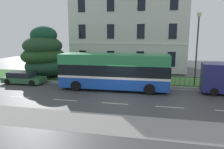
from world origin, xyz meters
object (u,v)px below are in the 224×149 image
at_px(single_decker_bus, 114,71).
at_px(parked_hatchback_00, 23,78).
at_px(litter_bin, 130,77).
at_px(evergreen_tree, 45,55).
at_px(street_lamp_post, 197,45).
at_px(georgian_townhouse, 130,24).

height_order(single_decker_bus, parked_hatchback_00, single_decker_bus).
distance_m(single_decker_bus, litter_bin, 3.30).
relative_size(evergreen_tree, parked_hatchback_00, 1.37).
relative_size(single_decker_bus, parked_hatchback_00, 2.32).
distance_m(street_lamp_post, litter_bin, 7.35).
relative_size(parked_hatchback_00, litter_bin, 3.93).
bearing_deg(georgian_townhouse, street_lamp_post, -52.76).
relative_size(parked_hatchback_00, street_lamp_post, 0.62).
relative_size(street_lamp_post, litter_bin, 6.34).
bearing_deg(single_decker_bus, litter_bin, 68.22).
bearing_deg(litter_bin, georgian_townhouse, 97.61).
xyz_separation_m(parked_hatchback_00, litter_bin, (10.97, 2.43, 0.08)).
bearing_deg(evergreen_tree, street_lamp_post, -3.34).
distance_m(evergreen_tree, parked_hatchback_00, 4.26).
bearing_deg(georgian_townhouse, single_decker_bus, -88.67).
bearing_deg(evergreen_tree, single_decker_bus, -24.02).
xyz_separation_m(evergreen_tree, street_lamp_post, (16.91, -0.99, 1.42)).
xyz_separation_m(evergreen_tree, single_decker_bus, (9.32, -4.15, -0.95)).
height_order(evergreen_tree, parked_hatchback_00, evergreen_tree).
bearing_deg(litter_bin, street_lamp_post, 2.17).
xyz_separation_m(georgian_townhouse, single_decker_bus, (0.32, -13.58, -4.87)).
distance_m(evergreen_tree, litter_bin, 10.69).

